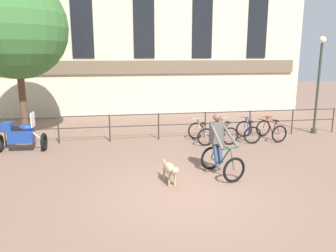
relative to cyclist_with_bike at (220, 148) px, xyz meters
The scene contains 12 objects.
ground_plane 1.82m from the cyclist_with_bike, 134.08° to the right, with size 60.00×60.00×0.00m, color #7A5B4C.
canal_railing 4.17m from the cyclist_with_bike, 106.04° to the left, with size 15.05×0.05×1.05m.
building_facade 11.02m from the cyclist_with_bike, 96.71° to the left, with size 18.00×0.72×11.40m.
cyclist_with_bike is the anchor object (origin of this frame).
dog 1.60m from the cyclist_with_bike, 161.05° to the right, with size 0.35×1.00×0.57m.
parked_motorcycle 6.82m from the cyclist_with_bike, 151.95° to the left, with size 1.60×0.68×1.35m.
parked_bicycle_near_lamp 3.40m from the cyclist_with_bike, 83.72° to the left, with size 0.77×1.17×0.86m.
parked_bicycle_mid_left 3.63m from the cyclist_with_bike, 68.57° to the left, with size 0.70×1.13×0.86m.
parked_bicycle_mid_right 4.07m from the cyclist_with_bike, 55.99° to the left, with size 0.76×1.17×0.86m.
parked_bicycle_far_end 4.66m from the cyclist_with_bike, 46.24° to the left, with size 0.82×1.20×0.86m.
street_lamp 6.95m from the cyclist_with_bike, 36.11° to the left, with size 0.28×0.28×3.97m.
tree_canalside_left 8.81m from the cyclist_with_bike, 141.36° to the left, with size 3.81×3.81×6.14m.
Camera 1 is at (-1.66, -7.12, 3.27)m, focal length 35.00 mm.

